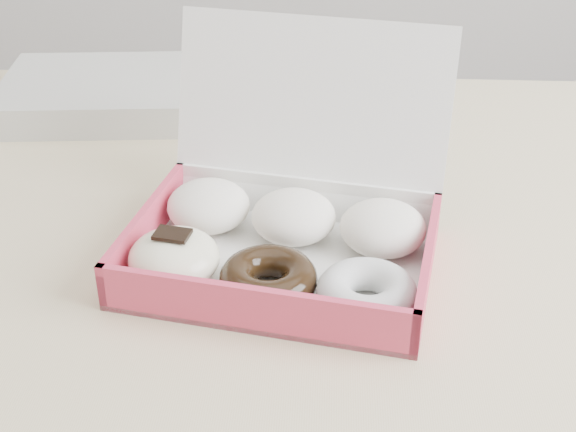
{
  "coord_description": "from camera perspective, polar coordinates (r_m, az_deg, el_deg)",
  "views": [
    {
      "loc": [
        0.02,
        -0.79,
        1.21
      ],
      "look_at": [
        -0.02,
        -0.14,
        0.82
      ],
      "focal_mm": 50.0,
      "sensor_mm": 36.0,
      "label": 1
    }
  ],
  "objects": [
    {
      "name": "table",
      "position": [
        0.95,
        1.41,
        -3.24
      ],
      "size": [
        1.2,
        0.8,
        0.75
      ],
      "color": "#D2BB8A",
      "rests_on": "ground"
    },
    {
      "name": "donut_box",
      "position": [
        0.8,
        -0.36,
        -0.99
      ],
      "size": [
        0.34,
        0.32,
        0.21
      ],
      "rotation": [
        0.0,
        0.0,
        -0.19
      ],
      "color": "white",
      "rests_on": "table"
    },
    {
      "name": "newspapers",
      "position": [
        1.18,
        -13.09,
        8.51
      ],
      "size": [
        0.29,
        0.24,
        0.04
      ],
      "primitive_type": "cube",
      "rotation": [
        0.0,
        0.0,
        0.09
      ],
      "color": "silver",
      "rests_on": "table"
    }
  ]
}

